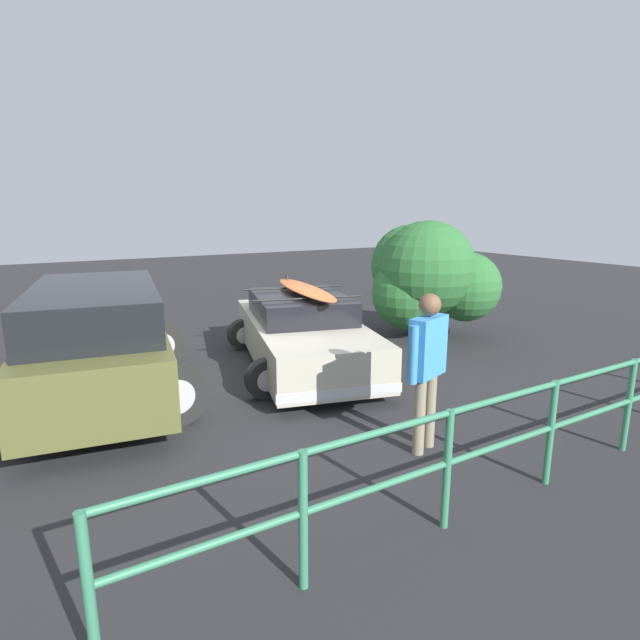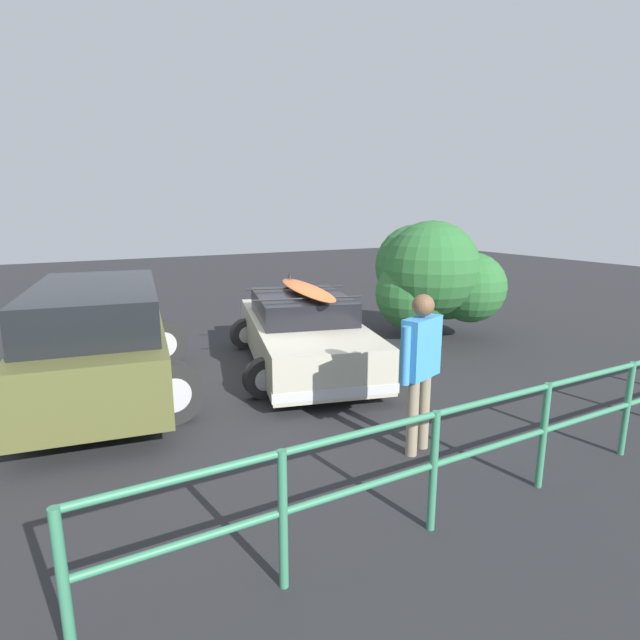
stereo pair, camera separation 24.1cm
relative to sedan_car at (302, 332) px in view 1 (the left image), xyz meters
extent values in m
cube|color=#28282B|center=(0.72, 0.24, -0.62)|extent=(44.00, 44.00, 0.02)
cube|color=#B7B29E|center=(0.01, 0.03, -0.10)|extent=(2.83, 4.71, 0.68)
cube|color=black|center=(-0.03, -0.14, 0.44)|extent=(2.04, 2.44, 0.40)
cube|color=silver|center=(0.56, 2.12, -0.32)|extent=(1.76, 0.56, 0.14)
cube|color=silver|center=(-0.54, -2.05, -0.32)|extent=(1.76, 0.56, 0.14)
cylinder|color=black|center=(-0.51, 1.58, -0.31)|extent=(0.60, 0.18, 0.60)
cylinder|color=#B7B7BC|center=(-0.51, 1.58, -0.31)|extent=(0.33, 0.19, 0.33)
cylinder|color=black|center=(1.23, 1.12, -0.31)|extent=(0.60, 0.18, 0.60)
cylinder|color=#B7B7BC|center=(1.23, 1.12, -0.31)|extent=(0.33, 0.19, 0.33)
cylinder|color=black|center=(-1.21, -1.05, -0.31)|extent=(0.60, 0.18, 0.60)
cylinder|color=#B7B7BC|center=(-1.21, -1.05, -0.31)|extent=(0.33, 0.19, 0.33)
cylinder|color=black|center=(0.53, -1.51, -0.31)|extent=(0.60, 0.18, 0.60)
cylinder|color=#B7B7BC|center=(0.53, -1.51, -0.31)|extent=(0.33, 0.19, 0.33)
cylinder|color=black|center=(0.11, 0.43, 0.68)|extent=(1.80, 0.50, 0.03)
cylinder|color=black|center=(-0.18, -0.70, 0.68)|extent=(1.80, 0.50, 0.03)
ellipsoid|color=orange|center=(-0.13, -0.13, 0.74)|extent=(0.97, 2.79, 0.09)
cone|color=black|center=(-0.32, -1.21, 0.85)|extent=(0.10, 0.10, 0.14)
cube|color=brown|center=(3.30, 0.01, 0.08)|extent=(2.38, 4.47, 0.84)
cube|color=black|center=(3.30, 0.01, 0.79)|extent=(2.10, 3.53, 0.57)
cylinder|color=black|center=(2.96, -2.19, 0.18)|extent=(0.77, 0.29, 0.75)
cylinder|color=black|center=(2.61, 1.41, -0.19)|extent=(0.83, 0.22, 0.83)
cylinder|color=#B7B7BC|center=(2.61, 1.41, -0.19)|extent=(0.46, 0.23, 0.46)
cylinder|color=black|center=(4.38, 1.13, -0.19)|extent=(0.83, 0.22, 0.83)
cylinder|color=#B7B7BC|center=(4.38, 1.13, -0.19)|extent=(0.46, 0.23, 0.46)
cylinder|color=black|center=(2.22, -1.12, -0.19)|extent=(0.83, 0.22, 0.83)
cylinder|color=#B7B7BC|center=(2.22, -1.12, -0.19)|extent=(0.46, 0.23, 0.46)
cylinder|color=black|center=(3.99, -1.39, -0.19)|extent=(0.83, 0.22, 0.83)
cylinder|color=#B7B7BC|center=(3.99, -1.39, -0.19)|extent=(0.46, 0.23, 0.46)
cylinder|color=gray|center=(0.20, 3.49, -0.16)|extent=(0.13, 0.13, 0.90)
cylinder|color=gray|center=(0.43, 3.57, -0.16)|extent=(0.13, 0.13, 0.90)
cube|color=#3D8ED1|center=(0.32, 3.53, 0.63)|extent=(0.57, 0.37, 0.68)
sphere|color=brown|center=(0.32, 3.53, 1.11)|extent=(0.24, 0.24, 0.24)
cylinder|color=#3D8ED1|center=(0.02, 3.42, 0.61)|extent=(0.09, 0.09, 0.64)
cylinder|color=#3D8ED1|center=(0.61, 3.63, 0.61)|extent=(0.09, 0.09, 0.64)
cylinder|color=#387F5B|center=(-1.68, 4.70, -0.06)|extent=(0.07, 0.07, 1.10)
cylinder|color=#387F5B|center=(-0.27, 4.71, -0.06)|extent=(0.07, 0.07, 1.10)
cylinder|color=#387F5B|center=(1.14, 4.72, -0.06)|extent=(0.07, 0.07, 1.10)
cylinder|color=#387F5B|center=(2.55, 4.72, -0.06)|extent=(0.07, 0.07, 1.10)
cylinder|color=#387F5B|center=(3.95, 4.73, -0.06)|extent=(0.07, 0.07, 1.10)
cylinder|color=#387F5B|center=(-0.97, 4.71, 0.46)|extent=(9.86, 0.10, 0.06)
cylinder|color=#387F5B|center=(-0.97, 4.71, -0.01)|extent=(9.86, 0.10, 0.06)
cylinder|color=brown|center=(-3.18, -0.19, -0.35)|extent=(0.35, 0.35, 0.52)
sphere|color=#2D6B33|center=(-2.84, -0.49, 0.39)|extent=(1.59, 1.59, 1.59)
sphere|color=#2D6B33|center=(-3.51, -0.89, 0.31)|extent=(1.37, 1.37, 1.37)
sphere|color=#2D6B33|center=(-3.14, -0.82, 0.93)|extent=(1.76, 1.76, 1.76)
sphere|color=#2D6B33|center=(-3.93, 0.04, 0.51)|extent=(1.48, 1.48, 1.48)
sphere|color=#2D6B33|center=(-3.71, -0.44, 0.56)|extent=(1.60, 1.60, 1.60)
sphere|color=#2D6B33|center=(-3.49, -0.33, 0.77)|extent=(1.32, 1.32, 1.32)
sphere|color=#2D6B33|center=(-3.11, -0.28, 0.91)|extent=(1.97, 1.97, 1.97)
camera|label=1|loc=(4.04, 7.52, 2.13)|focal=28.00mm
camera|label=2|loc=(3.83, 7.64, 2.13)|focal=28.00mm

